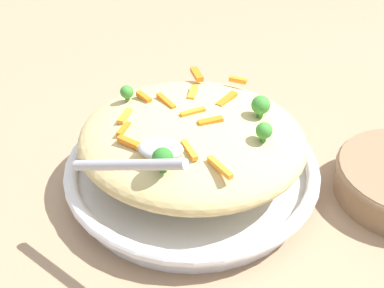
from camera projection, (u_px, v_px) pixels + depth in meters
ground_plane at (192, 183)px, 0.73m from camera, size 2.40×2.40×0.00m
serving_bowl at (192, 170)px, 0.72m from camera, size 0.37×0.37×0.04m
pasta_mound at (192, 139)px, 0.68m from camera, size 0.32×0.29×0.08m
carrot_piece_0 at (227, 99)px, 0.70m from camera, size 0.03×0.04×0.01m
carrot_piece_1 at (238, 80)px, 0.75m from camera, size 0.03×0.01×0.01m
carrot_piece_2 at (189, 150)px, 0.60m from camera, size 0.03×0.04×0.01m
carrot_piece_3 at (144, 97)px, 0.70m from camera, size 0.03×0.03×0.01m
carrot_piece_4 at (125, 116)px, 0.67m from camera, size 0.01×0.03×0.01m
carrot_piece_5 at (190, 112)px, 0.67m from camera, size 0.03×0.03×0.01m
carrot_piece_6 at (128, 142)px, 0.62m from camera, size 0.03×0.02×0.01m
carrot_piece_7 at (124, 129)px, 0.64m from camera, size 0.01×0.03×0.01m
carrot_piece_8 at (166, 101)px, 0.69m from camera, size 0.04×0.04×0.01m
carrot_piece_9 at (193, 93)px, 0.71m from camera, size 0.01×0.04×0.01m
carrot_piece_10 at (145, 150)px, 0.61m from camera, size 0.04×0.03×0.01m
carrot_piece_11 at (220, 167)px, 0.58m from camera, size 0.04×0.04×0.01m
carrot_piece_12 at (210, 121)px, 0.65m from camera, size 0.03×0.03×0.01m
carrot_piece_13 at (197, 74)px, 0.76m from camera, size 0.03×0.04×0.01m
broccoli_floret_0 at (127, 92)px, 0.70m from camera, size 0.02×0.02×0.02m
broccoli_floret_1 at (264, 131)px, 0.62m from camera, size 0.02×0.02×0.03m
broccoli_floret_2 at (261, 105)px, 0.66m from camera, size 0.03×0.03×0.03m
broccoli_floret_3 at (163, 159)px, 0.57m from camera, size 0.03×0.03×0.03m
serving_spoon at (150, 154)px, 0.57m from camera, size 0.14×0.12×0.07m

